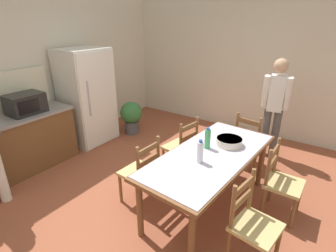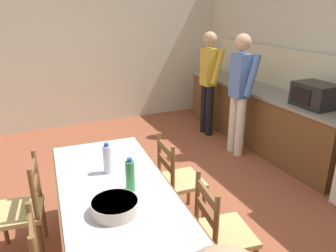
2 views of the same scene
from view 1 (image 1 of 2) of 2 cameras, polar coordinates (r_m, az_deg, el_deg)
The scene contains 16 objects.
ground_plane at distance 3.45m, azimuth -4.63°, elevation -18.10°, with size 8.32×8.32×0.00m, color brown.
wall_back at distance 4.85m, azimuth -30.96°, elevation 10.11°, with size 6.52×0.12×2.90m, color beige.
wall_right at distance 5.57m, azimuth 17.01°, elevation 13.57°, with size 0.12×5.20×2.90m, color beige.
refrigerator at distance 5.09m, azimuth -17.17°, elevation 6.05°, with size 0.83×0.73×1.74m.
microwave at distance 4.49m, azimuth -28.64°, elevation 4.31°, with size 0.50×0.39×0.30m.
dining_table at distance 3.16m, azimuth 9.17°, elevation -7.25°, with size 2.00×0.99×0.77m.
bottle_near_centre at distance 2.88m, azimuth 7.01°, elevation -5.62°, with size 0.07×0.07×0.27m.
bottle_off_centre at distance 3.19m, azimuth 8.60°, elevation -2.75°, with size 0.07×0.07×0.27m.
serving_bowl at distance 3.35m, azimuth 13.18°, elevation -3.23°, with size 0.32×0.32×0.09m.
chair_side_near_left at distance 2.75m, azimuth 17.92°, elevation -19.72°, with size 0.47×0.45×0.91m.
chair_head_end at distance 4.31m, azimuth 17.36°, elevation -3.17°, with size 0.45×0.47×0.91m.
chair_side_far_left at distance 3.36m, azimuth -5.85°, elevation -9.95°, with size 0.44×0.42×0.91m.
chair_side_near_right at distance 3.43m, azimuth 23.39°, elevation -11.16°, with size 0.42×0.40×0.91m.
chair_side_far_right at distance 3.94m, azimuth 2.97°, elevation -4.61°, with size 0.48×0.46×0.91m.
person_by_table at distance 4.60m, azimuth 22.23°, elevation 4.43°, with size 0.33×0.45×1.66m.
potted_plant at distance 5.39m, azimuth -8.00°, elevation 2.29°, with size 0.44×0.44×0.67m.
Camera 1 is at (-1.99, -1.69, 2.25)m, focal length 28.00 mm.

